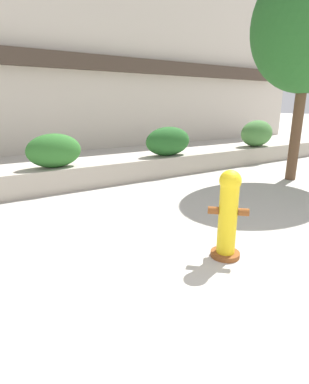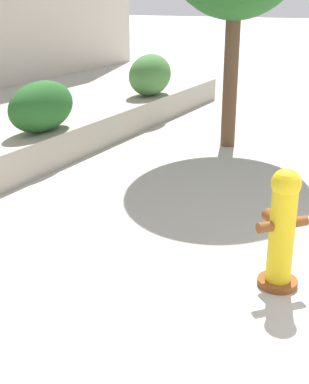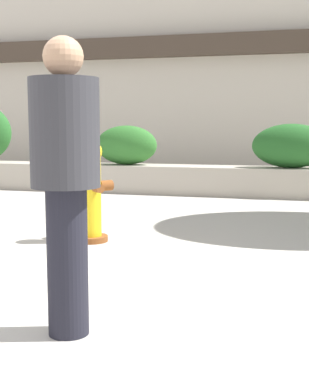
{
  "view_description": "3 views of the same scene",
  "coord_description": "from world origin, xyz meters",
  "px_view_note": "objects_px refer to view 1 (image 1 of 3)",
  "views": [
    {
      "loc": [
        -1.71,
        -0.45,
        1.78
      ],
      "look_at": [
        0.62,
        3.25,
        0.51
      ],
      "focal_mm": 28.0,
      "sensor_mm": 36.0,
      "label": 1
    },
    {
      "loc": [
        -3.41,
        0.94,
        2.41
      ],
      "look_at": [
        1.02,
        3.22,
        0.57
      ],
      "focal_mm": 50.0,
      "sensor_mm": 36.0,
      "label": 2
    },
    {
      "loc": [
        2.86,
        -3.34,
        1.24
      ],
      "look_at": [
        1.4,
        2.17,
        0.51
      ],
      "focal_mm": 50.0,
      "sensor_mm": 36.0,
      "label": 3
    }
  ],
  "objects_px": {
    "hedge_bush_2": "(54,151)",
    "hedge_bush_4": "(257,133)",
    "fire_hydrant": "(228,214)",
    "hedge_bush_3": "(168,141)"
  },
  "relations": [
    {
      "from": "hedge_bush_4",
      "to": "fire_hydrant",
      "type": "bearing_deg",
      "value": -142.86
    },
    {
      "from": "hedge_bush_3",
      "to": "hedge_bush_4",
      "type": "height_order",
      "value": "hedge_bush_4"
    },
    {
      "from": "fire_hydrant",
      "to": "hedge_bush_4",
      "type": "bearing_deg",
      "value": 37.14
    },
    {
      "from": "hedge_bush_2",
      "to": "hedge_bush_3",
      "type": "height_order",
      "value": "hedge_bush_3"
    },
    {
      "from": "hedge_bush_3",
      "to": "fire_hydrant",
      "type": "xyz_separation_m",
      "value": [
        -2.0,
        -4.12,
        -0.32
      ]
    },
    {
      "from": "hedge_bush_2",
      "to": "fire_hydrant",
      "type": "relative_size",
      "value": 1.06
    },
    {
      "from": "hedge_bush_3",
      "to": "hedge_bush_4",
      "type": "bearing_deg",
      "value": 0.0
    },
    {
      "from": "hedge_bush_2",
      "to": "hedge_bush_4",
      "type": "xyz_separation_m",
      "value": [
        6.37,
        0.0,
        0.05
      ]
    },
    {
      "from": "hedge_bush_4",
      "to": "fire_hydrant",
      "type": "xyz_separation_m",
      "value": [
        -5.44,
        -4.12,
        -0.36
      ]
    },
    {
      "from": "hedge_bush_3",
      "to": "hedge_bush_4",
      "type": "distance_m",
      "value": 3.44
    }
  ]
}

